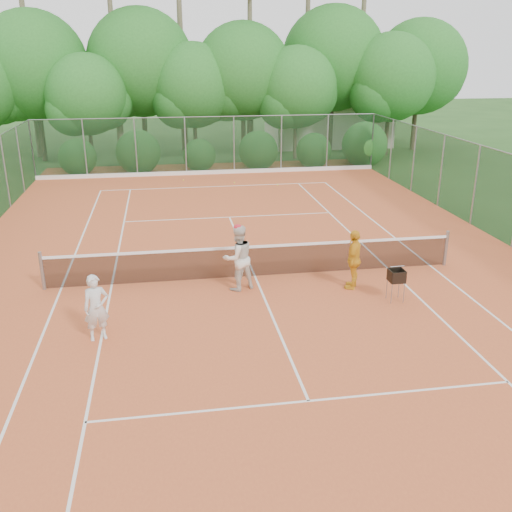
{
  "coord_description": "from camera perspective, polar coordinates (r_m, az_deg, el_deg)",
  "views": [
    {
      "loc": [
        -2.47,
        -15.34,
        6.29
      ],
      "look_at": [
        -0.16,
        -1.2,
        1.1
      ],
      "focal_mm": 40.0,
      "sensor_mm": 36.0,
      "label": 1
    }
  ],
  "objects": [
    {
      "name": "court_markings",
      "position": [
        16.75,
        -0.1,
        -2.05
      ],
      "size": [
        11.03,
        23.83,
        0.01
      ],
      "color": "white",
      "rests_on": "clay_court"
    },
    {
      "name": "tropical_treeline",
      "position": [
        35.79,
        -3.15,
        18.0
      ],
      "size": [
        32.1,
        8.49,
        15.03
      ],
      "color": "brown",
      "rests_on": "ground"
    },
    {
      "name": "ground",
      "position": [
        16.76,
        -0.1,
        -2.13
      ],
      "size": [
        120.0,
        120.0,
        0.0
      ],
      "primitive_type": "plane",
      "color": "#244A1A",
      "rests_on": "ground"
    },
    {
      "name": "club_building",
      "position": [
        41.25,
        7.14,
        13.1
      ],
      "size": [
        8.0,
        5.0,
        3.0
      ],
      "primitive_type": "cube",
      "color": "beige",
      "rests_on": "ground"
    },
    {
      "name": "stray_ball_a",
      "position": [
        28.7,
        -2.17,
        7.35
      ],
      "size": [
        0.07,
        0.07,
        0.07
      ],
      "primitive_type": "sphere",
      "color": "#D0D631",
      "rests_on": "clay_court"
    },
    {
      "name": "stray_ball_c",
      "position": [
        28.2,
        2.17,
        7.12
      ],
      "size": [
        0.07,
        0.07,
        0.07
      ],
      "primitive_type": "sphere",
      "color": "#DDEB36",
      "rests_on": "clay_court"
    },
    {
      "name": "ball_hopper",
      "position": [
        15.37,
        13.88,
        -1.99
      ],
      "size": [
        0.38,
        0.38,
        0.87
      ],
      "rotation": [
        0.0,
        0.0,
        0.06
      ],
      "color": "gray",
      "rests_on": "clay_court"
    },
    {
      "name": "player_white",
      "position": [
        13.43,
        -15.68,
        -5.0
      ],
      "size": [
        0.65,
        0.52,
        1.56
      ],
      "primitive_type": "imported",
      "rotation": [
        0.0,
        0.0,
        0.28
      ],
      "color": "silver",
      "rests_on": "clay_court"
    },
    {
      "name": "stray_ball_b",
      "position": [
        29.47,
        -7.26,
        7.54
      ],
      "size": [
        0.07,
        0.07,
        0.07
      ],
      "primitive_type": "sphere",
      "color": "yellow",
      "rests_on": "clay_court"
    },
    {
      "name": "player_yellow",
      "position": [
        15.92,
        9.76,
        -0.32
      ],
      "size": [
        0.82,
        1.06,
        1.68
      ],
      "primitive_type": "imported",
      "rotation": [
        0.0,
        0.0,
        -2.05
      ],
      "color": "gold",
      "rests_on": "clay_court"
    },
    {
      "name": "tennis_net",
      "position": [
        16.57,
        -0.11,
        -0.42
      ],
      "size": [
        11.97,
        0.1,
        1.1
      ],
      "color": "gray",
      "rests_on": "clay_court"
    },
    {
      "name": "player_center_grp",
      "position": [
        15.57,
        -1.8,
        -0.16
      ],
      "size": [
        1.09,
        0.98,
        1.87
      ],
      "color": "silver",
      "rests_on": "clay_court"
    },
    {
      "name": "clay_court",
      "position": [
        16.76,
        -0.1,
        -2.09
      ],
      "size": [
        18.0,
        36.0,
        0.02
      ],
      "primitive_type": "cube",
      "color": "#CB5C2E",
      "rests_on": "ground"
    },
    {
      "name": "fence_back",
      "position": [
        30.81,
        -4.63,
        10.94
      ],
      "size": [
        18.07,
        0.07,
        3.0
      ],
      "color": "#19381E",
      "rests_on": "clay_court"
    }
  ]
}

